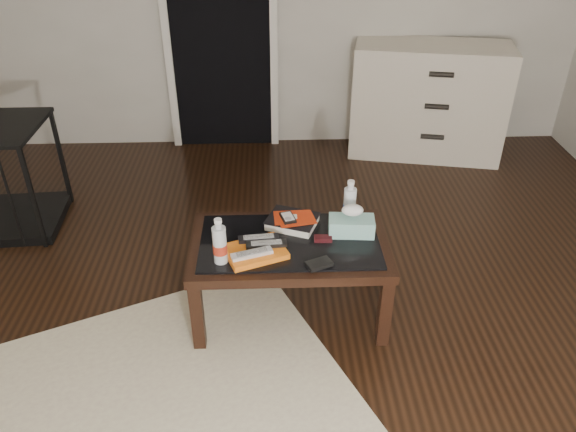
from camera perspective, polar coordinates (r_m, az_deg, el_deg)
name	(u,v)px	position (r m, az deg, el deg)	size (l,w,h in m)	color
ground	(279,347)	(2.92, -0.87, -13.13)	(5.00, 5.00, 0.00)	black
room_shell	(276,15)	(2.10, -1.25, 19.70)	(5.00, 5.00, 5.00)	beige
doorway	(220,22)	(4.65, -6.97, 18.95)	(0.90, 0.08, 2.07)	black
coffee_table	(290,251)	(2.87, 0.16, -3.54)	(1.00, 0.60, 0.46)	black
rug	(126,423)	(2.70, -16.17, -19.54)	(2.00, 1.50, 0.01)	beige
dresser	(427,101)	(4.75, 13.98, 11.30)	(1.27, 0.72, 0.90)	beige
magazines	(255,252)	(2.73, -3.34, -3.63)	(0.28, 0.21, 0.03)	orange
remote_silver	(252,253)	(2.68, -3.70, -3.81)	(0.20, 0.05, 0.02)	#B5B4BA
remote_black_front	(266,244)	(2.74, -2.20, -2.86)	(0.20, 0.05, 0.02)	black
remote_black_back	(259,238)	(2.78, -3.00, -2.25)	(0.20, 0.05, 0.02)	black
textbook	(292,221)	(2.94, 0.44, -0.56)	(0.25, 0.20, 0.05)	black
dvd_mailers	(292,217)	(2.92, 0.44, -0.11)	(0.19, 0.14, 0.01)	#B7290C
ipod	(288,217)	(2.90, -0.02, -0.15)	(0.06, 0.10, 0.02)	black
flip_phone	(323,239)	(2.83, 3.59, -2.31)	(0.09, 0.05, 0.02)	black
wallet	(319,264)	(2.66, 3.17, -4.87)	(0.12, 0.07, 0.02)	black
water_bottle_left	(219,241)	(2.64, -6.97, -2.51)	(0.07, 0.07, 0.24)	silver
water_bottle_right	(350,201)	(2.95, 6.29, 1.53)	(0.07, 0.07, 0.24)	white
tissue_box	(351,226)	(2.88, 6.46, -1.01)	(0.23, 0.12, 0.09)	teal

